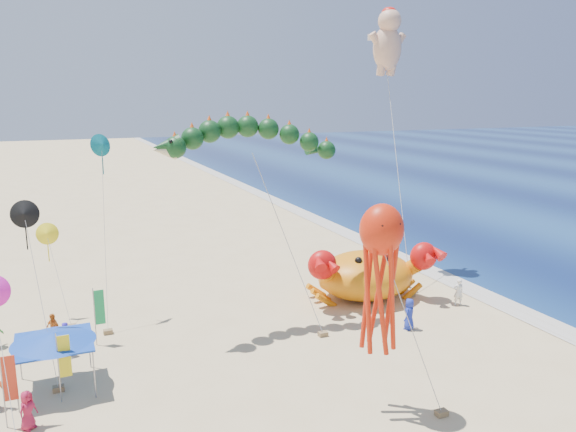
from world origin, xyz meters
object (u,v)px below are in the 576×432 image
Objects in this scene: crab_inflatable at (366,274)px; dragon_kite at (249,144)px; octopus_kite at (381,267)px; canopy_blue at (53,338)px; cherub_kite at (388,40)px.

dragon_kite is (-8.34, -1.14, 8.77)m from crab_inflatable.
octopus_kite reaches higher than crab_inflatable.
crab_inflatable is 19.52m from canopy_blue.
cherub_kite is at bearing 23.74° from canopy_blue.
crab_inflatable is at bearing 13.77° from canopy_blue.
crab_inflatable is 0.98× the size of octopus_kite.
crab_inflatable is at bearing 61.05° from octopus_kite.
canopy_blue is (-10.61, -3.50, -8.02)m from dragon_kite.
octopus_kite is 2.44× the size of canopy_blue.
crab_inflatable is at bearing -129.29° from cherub_kite.
cherub_kite reaches higher than octopus_kite.
canopy_blue is at bearing -161.73° from dragon_kite.
crab_inflatable is 17.01m from cherub_kite.
octopus_kite is at bearing -80.33° from dragon_kite.
canopy_blue is (-12.42, 7.16, -3.87)m from octopus_kite.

